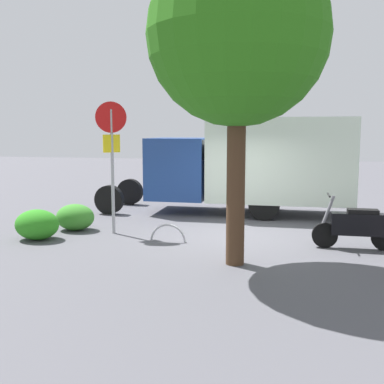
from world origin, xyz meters
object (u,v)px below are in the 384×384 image
(box_truck_near, at_px, (249,162))
(street_tree, at_px, (238,36))
(bike_rack_hoop, at_px, (168,242))
(stop_sign, at_px, (112,146))
(motorcycle, at_px, (357,226))

(box_truck_near, distance_m, street_tree, 6.14)
(box_truck_near, xyz_separation_m, bike_rack_hoop, (1.47, 4.08, -1.63))
(street_tree, bearing_deg, stop_sign, -30.76)
(motorcycle, bearing_deg, bike_rack_hoop, 2.36)
(street_tree, bearing_deg, motorcycle, -145.05)
(box_truck_near, distance_m, bike_rack_hoop, 4.63)
(box_truck_near, distance_m, stop_sign, 4.71)
(box_truck_near, height_order, stop_sign, stop_sign)
(box_truck_near, relative_size, bike_rack_hoop, 9.16)
(motorcycle, height_order, stop_sign, stop_sign)
(box_truck_near, xyz_separation_m, street_tree, (-0.29, 5.53, 2.66))
(stop_sign, height_order, street_tree, street_tree)
(motorcycle, height_order, bike_rack_hoop, motorcycle)
(box_truck_near, bearing_deg, bike_rack_hoop, 69.46)
(stop_sign, bearing_deg, bike_rack_hoop, 161.24)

